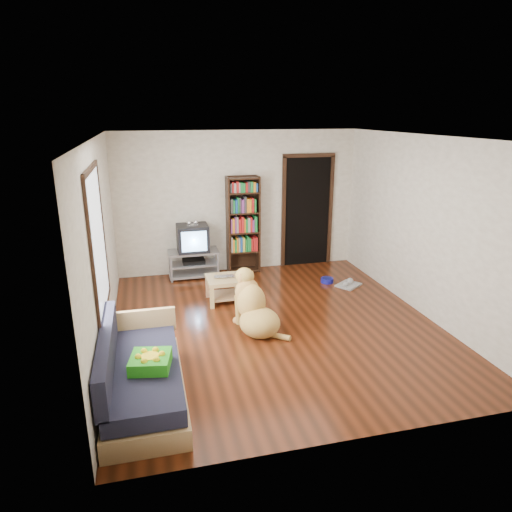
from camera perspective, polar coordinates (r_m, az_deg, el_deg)
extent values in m
plane|color=#51200E|center=(6.61, 2.39, -8.47)|extent=(5.00, 5.00, 0.00)
plane|color=white|center=(5.95, 2.72, 14.64)|extent=(5.00, 5.00, 0.00)
plane|color=silver|center=(8.52, -2.21, 6.72)|extent=(4.50, 0.00, 4.50)
plane|color=silver|center=(3.96, 12.83, -6.79)|extent=(4.50, 0.00, 4.50)
plane|color=silver|center=(5.95, -18.75, 0.98)|extent=(0.00, 5.00, 5.00)
plane|color=silver|center=(7.11, 20.26, 3.45)|extent=(0.00, 5.00, 5.00)
cube|color=#2F991C|center=(4.86, -13.05, -12.73)|extent=(0.46, 0.46, 0.13)
imported|color=#BAB9BE|center=(7.20, -3.97, -2.71)|extent=(0.34, 0.24, 0.02)
cylinder|color=#14158E|center=(8.23, 8.87, -3.01)|extent=(0.22, 0.22, 0.08)
cube|color=gray|center=(8.14, 11.48, -3.58)|extent=(0.51, 0.49, 0.03)
cube|color=white|center=(5.41, -19.17, 1.56)|extent=(0.02, 1.30, 1.60)
cube|color=black|center=(5.26, -20.01, 10.18)|extent=(0.03, 1.42, 0.06)
cube|color=black|center=(5.68, -18.30, -6.41)|extent=(0.03, 1.42, 0.06)
cube|color=black|center=(4.74, -19.77, -0.69)|extent=(0.03, 0.06, 1.70)
cube|color=black|center=(6.09, -18.61, 3.32)|extent=(0.03, 0.06, 1.70)
cube|color=black|center=(8.92, 6.39, 5.48)|extent=(0.90, 0.02, 2.10)
cube|color=black|center=(8.76, 3.46, 5.33)|extent=(0.07, 0.05, 2.14)
cube|color=black|center=(9.09, 9.28, 5.57)|extent=(0.07, 0.05, 2.14)
cube|color=black|center=(8.75, 6.67, 12.39)|extent=(1.03, 0.05, 0.07)
cube|color=#99999E|center=(8.35, -7.85, 0.53)|extent=(0.90, 0.45, 0.04)
cube|color=#99999E|center=(8.42, -7.78, -0.97)|extent=(0.86, 0.42, 0.03)
cube|color=#99999E|center=(8.48, -7.73, -2.19)|extent=(0.90, 0.45, 0.04)
cylinder|color=#99999E|center=(8.20, -10.54, -1.62)|extent=(0.04, 0.04, 0.50)
cylinder|color=#99999E|center=(8.28, -4.74, -1.18)|extent=(0.04, 0.04, 0.50)
cylinder|color=#99999E|center=(8.58, -10.72, -0.76)|extent=(0.04, 0.04, 0.50)
cylinder|color=#99999E|center=(8.65, -5.17, -0.35)|extent=(0.04, 0.04, 0.50)
cube|color=black|center=(8.40, -7.80, -0.64)|extent=(0.40, 0.30, 0.07)
cube|color=black|center=(8.28, -7.92, 2.25)|extent=(0.55, 0.48, 0.48)
cube|color=black|center=(8.47, -8.07, 2.60)|extent=(0.40, 0.14, 0.36)
cube|color=#8CBFF2|center=(8.04, -7.73, 1.80)|extent=(0.44, 0.02, 0.36)
cube|color=silver|center=(8.17, -7.96, 3.85)|extent=(0.20, 0.07, 0.02)
sphere|color=silver|center=(8.15, -8.39, 4.13)|extent=(0.09, 0.09, 0.09)
sphere|color=silver|center=(8.16, -7.55, 4.19)|extent=(0.09, 0.09, 0.09)
cube|color=black|center=(8.41, -3.52, 3.76)|extent=(0.03, 0.30, 1.80)
cube|color=black|center=(8.53, 0.25, 3.99)|extent=(0.03, 0.30, 1.80)
cube|color=black|center=(8.60, -1.82, 4.09)|extent=(0.60, 0.02, 1.80)
cube|color=black|center=(8.71, -1.57, -1.69)|extent=(0.56, 0.28, 0.02)
cube|color=black|center=(8.60, -1.59, 0.64)|extent=(0.56, 0.28, 0.03)
cube|color=black|center=(8.50, -1.61, 3.03)|extent=(0.56, 0.28, 0.02)
cube|color=black|center=(8.41, -1.63, 5.47)|extent=(0.56, 0.28, 0.02)
cube|color=black|center=(8.34, -1.66, 7.95)|extent=(0.56, 0.28, 0.02)
cube|color=black|center=(8.30, -1.67, 9.72)|extent=(0.56, 0.28, 0.02)
cube|color=tan|center=(5.13, -13.70, -15.98)|extent=(0.80, 1.80, 0.22)
cube|color=#1E1E2D|center=(5.01, -13.89, -13.88)|extent=(0.74, 1.74, 0.18)
cube|color=#1E1E2D|center=(4.90, -18.17, -11.41)|extent=(0.12, 1.74, 0.40)
cube|color=tan|center=(5.69, -14.11, -7.96)|extent=(0.80, 0.06, 0.30)
cube|color=tan|center=(7.24, -4.01, -2.94)|extent=(0.55, 0.55, 0.06)
cube|color=tan|center=(7.34, -3.96, -4.92)|extent=(0.45, 0.45, 0.03)
cube|color=tan|center=(7.07, -5.52, -5.26)|extent=(0.06, 0.06, 0.34)
cube|color=tan|center=(7.14, -1.78, -4.93)|extent=(0.06, 0.06, 0.34)
cube|color=tan|center=(7.50, -6.06, -3.90)|extent=(0.06, 0.06, 0.34)
cube|color=tan|center=(7.57, -2.53, -3.61)|extent=(0.06, 0.06, 0.34)
ellipsoid|color=gold|center=(6.27, 0.46, -8.31)|extent=(0.71, 0.74, 0.40)
ellipsoid|color=#D4B151|center=(6.34, -0.60, -5.80)|extent=(0.51, 0.53, 0.53)
ellipsoid|color=tan|center=(6.37, -1.12, -4.41)|extent=(0.43, 0.40, 0.38)
ellipsoid|color=tan|center=(6.35, -1.43, -2.51)|extent=(0.32, 0.34, 0.23)
ellipsoid|color=#C0894A|center=(6.47, -2.02, -2.40)|extent=(0.16, 0.23, 0.10)
sphere|color=black|center=(6.54, -2.46, -2.16)|extent=(0.05, 0.05, 0.05)
ellipsoid|color=#BB7E48|center=(6.28, -1.95, -2.87)|extent=(0.08, 0.10, 0.16)
ellipsoid|color=#B58E45|center=(6.37, -0.53, -2.56)|extent=(0.08, 0.10, 0.16)
cylinder|color=#B49345|center=(6.54, -2.23, -6.71)|extent=(0.12, 0.15, 0.44)
cylinder|color=tan|center=(6.62, -0.97, -6.39)|extent=(0.12, 0.15, 0.44)
sphere|color=tan|center=(6.66, -2.45, -8.05)|extent=(0.11, 0.11, 0.11)
sphere|color=tan|center=(6.74, -1.20, -7.72)|extent=(0.11, 0.11, 0.11)
cylinder|color=#D6A752|center=(6.22, 2.68, -9.95)|extent=(0.33, 0.31, 0.09)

